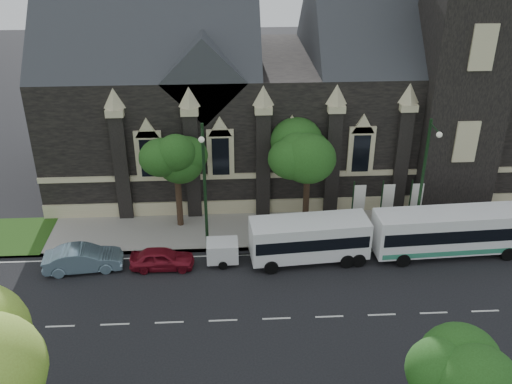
{
  "coord_description": "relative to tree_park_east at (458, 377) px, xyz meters",
  "views": [
    {
      "loc": [
        -2.53,
        -25.19,
        21.15
      ],
      "look_at": [
        -0.82,
        6.0,
        4.94
      ],
      "focal_mm": 40.21,
      "sensor_mm": 36.0,
      "label": 1
    }
  ],
  "objects": [
    {
      "name": "banner_flag_right",
      "position": [
        4.11,
        18.32,
        -2.24
      ],
      "size": [
        0.9,
        0.1,
        4.0
      ],
      "color": "black",
      "rests_on": "ground"
    },
    {
      "name": "tour_coach",
      "position": [
        6.08,
        15.29,
        -2.9
      ],
      "size": [
        10.88,
        2.97,
        3.14
      ],
      "rotation": [
        0.0,
        0.0,
        0.05
      ],
      "color": "white",
      "rests_on": "ground"
    },
    {
      "name": "museum",
      "position": [
        -1.06,
        28.1,
        3.55
      ],
      "size": [
        40.0,
        17.7,
        29.9
      ],
      "color": "black",
      "rests_on": "ground"
    },
    {
      "name": "ground",
      "position": [
        -6.18,
        9.32,
        -4.62
      ],
      "size": [
        160.0,
        160.0,
        0.0
      ],
      "primitive_type": "plane",
      "color": "black",
      "rests_on": "ground"
    },
    {
      "name": "street_lamp_mid",
      "position": [
        -10.18,
        16.42,
        0.49
      ],
      "size": [
        0.36,
        1.88,
        9.0
      ],
      "color": "black",
      "rests_on": "ground"
    },
    {
      "name": "box_trailer",
      "position": [
        -9.17,
        15.06,
        -3.74
      ],
      "size": [
        2.93,
        1.72,
        1.56
      ],
      "rotation": [
        0.0,
        0.0,
        0.02
      ],
      "color": "silver",
      "rests_on": "ground"
    },
    {
      "name": "tree_park_east",
      "position": [
        0.0,
        0.0,
        0.0
      ],
      "size": [
        3.4,
        3.4,
        6.28
      ],
      "color": "black",
      "rests_on": "ground"
    },
    {
      "name": "sidewalk",
      "position": [
        -6.18,
        18.82,
        -4.54
      ],
      "size": [
        80.0,
        5.0,
        0.15
      ],
      "primitive_type": "cube",
      "color": "gray",
      "rests_on": "ground"
    },
    {
      "name": "banner_flag_center",
      "position": [
        2.11,
        18.32,
        -2.24
      ],
      "size": [
        0.9,
        0.1,
        4.0
      ],
      "color": "black",
      "rests_on": "ground"
    },
    {
      "name": "banner_flag_left",
      "position": [
        0.11,
        18.32,
        -2.24
      ],
      "size": [
        0.9,
        0.1,
        4.0
      ],
      "color": "black",
      "rests_on": "ground"
    },
    {
      "name": "tree_walk_right",
      "position": [
        -2.96,
        20.04,
        1.2
      ],
      "size": [
        4.08,
        4.08,
        7.8
      ],
      "color": "black",
      "rests_on": "ground"
    },
    {
      "name": "sedan",
      "position": [
        -17.95,
        14.77,
        -3.82
      ],
      "size": [
        5.01,
        2.2,
        1.6
      ],
      "primitive_type": "imported",
      "rotation": [
        0.0,
        0.0,
        1.68
      ],
      "color": "#7292A6",
      "rests_on": "ground"
    },
    {
      "name": "shuttle_bus",
      "position": [
        -3.58,
        15.07,
        -2.94
      ],
      "size": [
        7.71,
        3.17,
        2.91
      ],
      "rotation": [
        0.0,
        0.0,
        0.08
      ],
      "color": "white",
      "rests_on": "ground"
    },
    {
      "name": "tree_walk_left",
      "position": [
        -11.97,
        20.03,
        1.12
      ],
      "size": [
        3.91,
        3.91,
        7.64
      ],
      "color": "black",
      "rests_on": "ground"
    },
    {
      "name": "car_far_red",
      "position": [
        -13.0,
        14.68,
        -3.93
      ],
      "size": [
        4.06,
        1.68,
        1.38
      ],
      "primitive_type": "imported",
      "rotation": [
        0.0,
        0.0,
        1.56
      ],
      "color": "maroon",
      "rests_on": "ground"
    },
    {
      "name": "street_lamp_near",
      "position": [
        3.82,
        16.42,
        0.49
      ],
      "size": [
        0.36,
        1.88,
        9.0
      ],
      "color": "black",
      "rests_on": "ground"
    }
  ]
}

